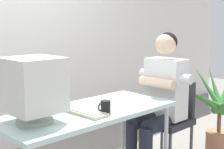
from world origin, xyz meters
The scene contains 8 objects.
wall_back centered at (0.30, 1.40, 1.50)m, with size 8.00×0.10×3.00m, color silver.
desk centered at (0.00, 0.00, 0.67)m, with size 1.46×0.64×0.72m.
crt_monitor centered at (-0.46, 0.02, 0.97)m, with size 0.36×0.36×0.44m.
keyboard centered at (-0.10, -0.04, 0.73)m, with size 0.16×0.44×0.03m.
office_chair centered at (1.04, -0.03, 0.47)m, with size 0.42×0.42×0.81m.
person_seated centered at (0.87, -0.03, 0.70)m, with size 0.68×0.58×1.30m.
potted_plant centered at (1.45, -0.35, 0.45)m, with size 0.82×0.82×0.94m.
desk_mug centered at (-0.01, -0.19, 0.77)m, with size 0.07×0.09×0.11m.
Camera 1 is at (-1.65, -1.92, 1.40)m, focal length 53.65 mm.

